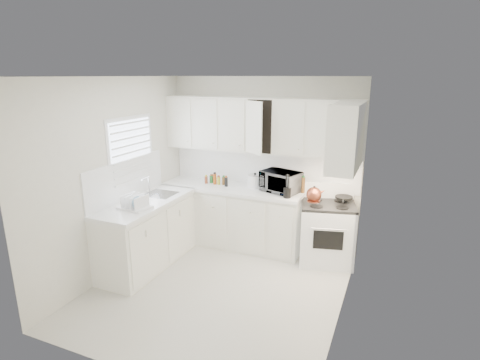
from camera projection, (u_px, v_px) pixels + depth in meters
The scene contains 33 objects.
floor at pixel (219, 288), 4.87m from camera, with size 3.20×3.20×0.00m, color beige.
ceiling at pixel (215, 76), 4.18m from camera, with size 3.20×3.20×0.00m, color white.
wall_back at pixel (263, 163), 5.95m from camera, with size 3.00×3.00×0.00m, color silver.
wall_front at pixel (130, 243), 3.11m from camera, with size 3.00×3.00×0.00m, color silver.
wall_left at pixel (116, 178), 5.09m from camera, with size 3.20×3.20×0.00m, color silver.
wall_right at pixel (347, 207), 3.96m from camera, with size 3.20×3.20×0.00m, color silver.
window_blinds at pixel (132, 154), 5.33m from camera, with size 0.06×0.96×1.06m, color white, non-canonical shape.
lower_cabinets_back at pixel (232, 217), 6.05m from camera, with size 2.22×0.60×0.90m, color silver, non-canonical shape.
lower_cabinets_left at pixel (148, 235), 5.38m from camera, with size 0.60×1.60×0.90m, color silver, non-canonical shape.
countertop_back at pixel (232, 188), 5.92m from camera, with size 2.24×0.64×0.05m, color white.
countertop_left at pixel (146, 203), 5.25m from camera, with size 0.64×1.62×0.05m, color white.
backsplash_back at pixel (262, 168), 5.96m from camera, with size 2.98×0.02×0.55m, color white.
backsplash_left at pixel (126, 179), 5.28m from camera, with size 0.02×1.60×0.55m, color white.
upper_cabinets_back at pixel (259, 152), 5.75m from camera, with size 3.00×0.33×0.80m, color silver, non-canonical shape.
upper_cabinets_right at pixel (344, 169), 4.70m from camera, with size 0.33×0.90×0.80m, color silver, non-canonical shape.
sink at pixel (160, 186), 5.52m from camera, with size 0.42×0.38×0.30m, color gray, non-canonical shape.
stove at pixel (327, 225), 5.42m from camera, with size 0.73×0.60×1.13m, color white, non-canonical shape.
tea_kettle at pixel (314, 194), 5.21m from camera, with size 0.26×0.22×0.24m, color maroon, non-canonical shape.
frying_pan at pixel (344, 197), 5.39m from camera, with size 0.24×0.41×0.04m, color black, non-canonical shape.
microwave at pixel (281, 179), 5.62m from camera, with size 0.55×0.31×0.37m, color gray.
rice_cooker at pixel (255, 180), 5.87m from camera, with size 0.23×0.23×0.23m, color white, non-canonical shape.
paper_towel at pixel (263, 178), 5.89m from camera, with size 0.12×0.12×0.27m, color white.
utensil_crock at pixel (287, 186), 5.34m from camera, with size 0.12×0.12×0.35m, color black, non-canonical shape.
dish_rack at pixel (134, 201), 4.92m from camera, with size 0.38×0.29×0.21m, color white, non-canonical shape.
spice_left_0 at pixel (209, 178), 6.18m from camera, with size 0.06×0.06×0.13m, color brown.
spice_left_1 at pixel (210, 180), 6.07m from camera, with size 0.06×0.06×0.13m, color #236B2B.
spice_left_2 at pixel (217, 179), 6.13m from camera, with size 0.06×0.06×0.13m, color #AC4B17.
spice_left_3 at pixel (219, 181), 6.02m from camera, with size 0.06×0.06×0.13m, color gold.
spice_left_4 at pixel (226, 180), 6.07m from camera, with size 0.06×0.06×0.13m, color brown.
spice_left_5 at pixel (228, 182), 5.96m from camera, with size 0.06×0.06×0.13m, color black.
sauce_right_0 at pixel (296, 185), 5.67m from camera, with size 0.06×0.06×0.19m, color #AC4B17.
sauce_right_1 at pixel (299, 186), 5.60m from camera, with size 0.06×0.06×0.19m, color gold.
sauce_right_2 at pixel (303, 186), 5.63m from camera, with size 0.06×0.06×0.19m, color brown.
Camera 1 is at (1.94, -3.88, 2.62)m, focal length 28.71 mm.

